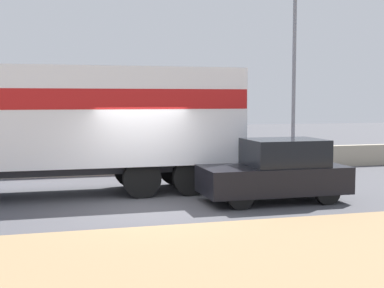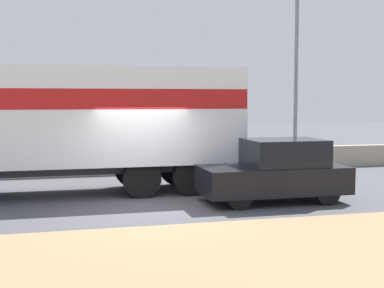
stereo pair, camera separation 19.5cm
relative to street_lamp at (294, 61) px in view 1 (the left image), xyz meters
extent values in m
plane|color=#47474C|center=(-6.43, -5.35, -4.13)|extent=(80.00, 80.00, 0.00)
cube|color=#937551|center=(-6.43, -10.79, -4.11)|extent=(60.00, 6.91, 0.04)
cube|color=#A39984|center=(-6.43, 0.90, -3.71)|extent=(60.00, 0.35, 0.84)
cylinder|color=slate|center=(0.00, 0.00, -0.68)|extent=(0.14, 0.14, 6.91)
cube|color=#2D2D33|center=(-6.93, -2.88, -3.37)|extent=(7.04, 1.35, 0.25)
cube|color=white|center=(-6.93, -2.88, -1.89)|extent=(7.04, 2.45, 2.72)
cube|color=red|center=(-6.93, -2.88, -1.41)|extent=(7.00, 2.47, 0.54)
cylinder|color=black|center=(-5.00, -3.86, -3.60)|extent=(1.06, 0.28, 1.06)
cylinder|color=black|center=(-5.00, -1.91, -3.60)|extent=(1.06, 0.28, 1.06)
cylinder|color=black|center=(-6.41, -3.86, -3.60)|extent=(1.06, 0.28, 1.06)
cylinder|color=black|center=(-6.41, -1.91, -3.60)|extent=(1.06, 0.28, 1.06)
cube|color=black|center=(-3.14, -5.34, -3.53)|extent=(3.85, 1.71, 0.71)
cube|color=black|center=(-2.83, -5.34, -2.82)|extent=(2.00, 1.57, 0.71)
cylinder|color=black|center=(-4.34, -6.07, -3.80)|extent=(0.67, 0.20, 0.67)
cylinder|color=black|center=(-4.34, -4.60, -3.80)|extent=(0.67, 0.20, 0.67)
cylinder|color=black|center=(-1.95, -6.07, -3.80)|extent=(0.67, 0.20, 0.67)
cylinder|color=black|center=(-1.95, -4.60, -3.80)|extent=(0.67, 0.20, 0.67)
camera|label=1|loc=(-8.87, -18.29, -1.40)|focal=50.00mm
camera|label=2|loc=(-8.69, -18.34, -1.40)|focal=50.00mm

